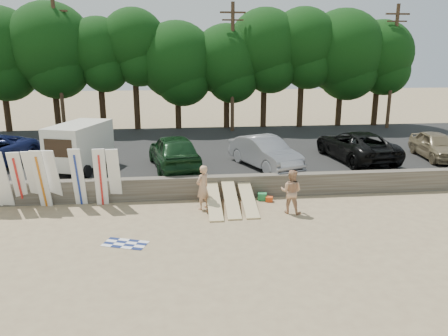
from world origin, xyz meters
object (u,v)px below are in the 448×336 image
Objects in this scene: box_trailer at (80,144)px; beachgoer_b at (291,192)px; car_2 at (265,152)px; car_4 at (436,145)px; cooler at (262,197)px; car_3 at (356,145)px; car_1 at (174,151)px; beachgoer_a at (203,187)px.

beachgoer_b is (9.26, -5.11, -1.09)m from box_trailer.
car_2 reaches higher than beachgoer_b.
car_2 reaches higher than car_4.
car_2 reaches higher than cooler.
car_3 is at bearing -176.17° from car_4.
box_trailer is at bearing -11.42° from car_1.
car_1 is 4.35m from beachgoer_a.
car_1 is at bearing 152.76° from cooler.
car_3 reaches higher than cooler.
car_3 reaches higher than car_2.
beachgoer_b is 4.79× the size of cooler.
car_1 is (4.55, -0.10, -0.43)m from box_trailer.
car_2 is at bearing 4.75° from car_3.
box_trailer reaches higher than car_1.
car_1 is at bearing 153.96° from car_2.
beachgoer_b is at bearing 123.10° from car_1.
beachgoer_a is at bearing 22.77° from car_3.
cooler is (-0.84, 1.67, -0.75)m from beachgoer_b.
box_trailer is at bearing -171.61° from car_4.
box_trailer is 10.57× the size of cooler.
beachgoer_a is 3.63m from beachgoer_b.
car_3 is at bearing 166.41° from beachgoer_a.
car_3 is 7.71m from beachgoer_b.
beachgoer_a is at bearing 95.77° from car_1.
car_1 is 2.81× the size of beachgoer_b.
car_2 is at bearing -61.55° from beachgoer_b.
car_3 is at bearing 174.39° from car_1.
car_3 is 14.84× the size of cooler.
car_4 reaches higher than cooler.
cooler is at bearing -152.53° from car_4.
box_trailer reaches higher than car_4.
box_trailer is 2.14× the size of beachgoer_a.
cooler is at bearing 153.28° from beachgoer_a.
beachgoer_a is (-3.39, -3.83, -0.54)m from car_2.
beachgoer_a is at bearing -149.81° from cooler.
car_4 is at bearing 33.91° from cooler.
beachgoer_b is at bearing -10.48° from box_trailer.
car_3 is at bearing 21.09° from box_trailer.
beachgoer_a is 2.91m from cooler.
beachgoer_a is at bearing -153.28° from car_4.
box_trailer is 2.21× the size of beachgoer_b.
box_trailer is 0.79× the size of car_1.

